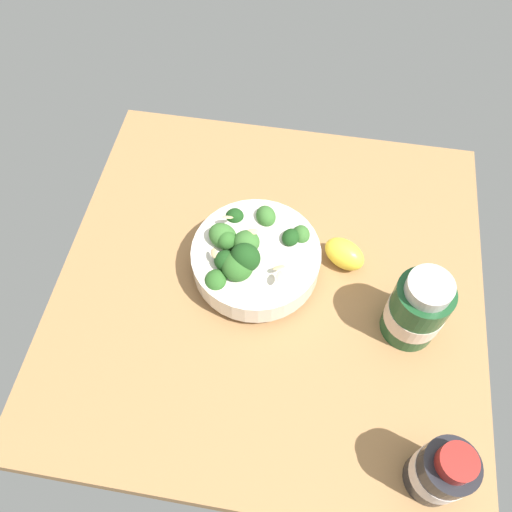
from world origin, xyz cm
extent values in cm
cube|color=#996D42|center=(0.00, 0.00, -2.00)|extent=(61.92, 61.92, 4.01)
cylinder|color=silver|center=(-1.44, -2.35, 0.66)|extent=(10.13, 10.13, 1.32)
cylinder|color=silver|center=(-1.44, -2.35, 3.29)|extent=(18.41, 18.41, 3.95)
cylinder|color=beige|center=(-1.44, -2.35, 4.87)|extent=(15.71, 15.71, 0.80)
cylinder|color=#3C7A32|center=(-2.55, -7.26, 4.53)|extent=(1.57, 1.76, 1.59)
ellipsoid|color=#386B2B|center=(-2.55, -7.26, 6.28)|extent=(5.67, 5.72, 5.36)
cylinder|color=#589D47|center=(-4.23, 2.17, 4.44)|extent=(1.63, 1.43, 1.43)
ellipsoid|color=#194216|center=(-4.23, 2.17, 5.78)|extent=(3.64, 3.42, 2.93)
cylinder|color=#589D47|center=(-6.94, -6.43, 3.97)|extent=(1.09, 1.11, 1.06)
ellipsoid|color=#194216|center=(-6.94, -6.43, 5.13)|extent=(3.06, 3.27, 3.28)
cylinder|color=#4A8F3C|center=(-5.25, 3.56, 3.64)|extent=(1.45, 1.53, 1.95)
ellipsoid|color=#386B2B|center=(-5.25, 3.56, 5.28)|extent=(4.37, 3.64, 4.08)
cylinder|color=#3C7A32|center=(-7.39, -1.88, 4.22)|extent=(1.57, 1.46, 1.15)
ellipsoid|color=#386B2B|center=(-7.39, -1.88, 5.67)|extent=(4.55, 4.58, 3.67)
cylinder|color=#4A8F3C|center=(0.88, -3.44, 5.33)|extent=(2.26, 2.17, 1.12)
ellipsoid|color=#194216|center=(0.88, -3.44, 7.06)|extent=(5.13, 6.18, 5.38)
cylinder|color=#589D47|center=(-1.71, -6.50, 4.93)|extent=(1.73, 1.63, 1.55)
ellipsoid|color=#2D6023|center=(-1.71, -6.50, 6.50)|extent=(4.62, 4.28, 3.85)
cylinder|color=#2F662B|center=(4.10, -6.99, 3.69)|extent=(1.57, 1.26, 1.79)
ellipsoid|color=#2D6023|center=(4.10, -6.99, 5.33)|extent=(4.01, 4.00, 3.50)
cylinder|color=#589D47|center=(-1.83, -3.76, 4.83)|extent=(1.98, 1.99, 1.64)
ellipsoid|color=#386B2B|center=(-1.83, -3.76, 6.68)|extent=(4.60, 4.42, 4.13)
cylinder|color=#589D47|center=(1.42, -6.08, 4.98)|extent=(1.24, 1.35, 1.15)
ellipsoid|color=#194216|center=(1.42, -6.08, 6.37)|extent=(3.86, 3.82, 4.26)
cylinder|color=#2F662B|center=(1.98, -4.34, 4.74)|extent=(1.86, 1.88, 1.20)
ellipsoid|color=#2D6023|center=(1.98, -4.34, 6.32)|extent=(4.94, 5.09, 4.99)
ellipsoid|color=#DBBC84|center=(-2.90, -3.04, 7.89)|extent=(1.19, 1.89, 0.84)
ellipsoid|color=#DBBC84|center=(0.84, -7.77, 6.94)|extent=(2.08, 1.74, 1.04)
ellipsoid|color=#DBBC84|center=(3.14, 1.61, 7.26)|extent=(1.83, 1.07, 0.69)
ellipsoid|color=#DBBC84|center=(-5.23, -7.08, 7.16)|extent=(1.64, 2.06, 1.45)
ellipsoid|color=#DBBC84|center=(1.56, 1.30, 6.80)|extent=(1.45, 1.95, 1.00)
ellipsoid|color=yellow|center=(-5.03, 10.23, 2.18)|extent=(6.66, 7.52, 4.36)
cylinder|color=black|center=(23.71, 22.87, 4.70)|extent=(6.21, 6.21, 9.40)
cylinder|color=maroon|center=(23.71, 22.87, 10.45)|extent=(4.10, 4.10, 2.10)
cylinder|color=beige|center=(23.71, 22.87, 4.60)|extent=(6.33, 6.33, 2.98)
cylinder|color=#194723|center=(4.16, 19.91, 5.32)|extent=(7.46, 7.46, 10.63)
cylinder|color=#B7B2A8|center=(4.16, 19.91, 11.61)|extent=(5.79, 5.79, 1.96)
cylinder|color=beige|center=(4.16, 19.91, 4.56)|extent=(7.61, 7.61, 3.19)
camera|label=1|loc=(36.86, 4.06, 67.47)|focal=36.66mm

